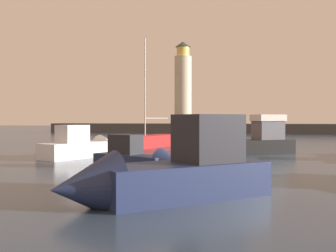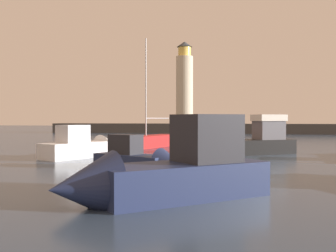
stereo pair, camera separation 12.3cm
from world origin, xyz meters
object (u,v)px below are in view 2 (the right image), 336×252
(motorboat_5, at_px, (87,146))
(sailboat_moored, at_px, (150,141))
(lighthouse, at_px, (184,85))
(motorboat_2, at_px, (143,159))
(motorboat_4, at_px, (252,142))
(motorboat_0, at_px, (160,174))

(motorboat_5, height_order, sailboat_moored, sailboat_moored)
(lighthouse, height_order, motorboat_2, lighthouse)
(motorboat_5, relative_size, sailboat_moored, 0.66)
(motorboat_4, bearing_deg, motorboat_5, -160.61)
(lighthouse, height_order, sailboat_moored, lighthouse)
(motorboat_0, bearing_deg, motorboat_4, 79.39)
(lighthouse, height_order, motorboat_4, lighthouse)
(motorboat_0, distance_m, motorboat_5, 17.15)
(motorboat_2, bearing_deg, motorboat_5, 132.20)
(lighthouse, relative_size, motorboat_5, 2.22)
(lighthouse, relative_size, sailboat_moored, 1.47)
(lighthouse, bearing_deg, motorboat_5, -90.48)
(lighthouse, bearing_deg, motorboat_4, -74.99)
(motorboat_4, relative_size, sailboat_moored, 0.68)
(lighthouse, relative_size, motorboat_0, 2.10)
(motorboat_0, height_order, motorboat_5, motorboat_0)
(motorboat_4, distance_m, sailboat_moored, 11.78)
(motorboat_5, distance_m, sailboat_moored, 11.04)
(motorboat_4, distance_m, motorboat_5, 13.00)
(sailboat_moored, bearing_deg, motorboat_2, -78.25)
(motorboat_0, height_order, motorboat_4, motorboat_4)
(motorboat_4, bearing_deg, sailboat_moored, 146.76)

